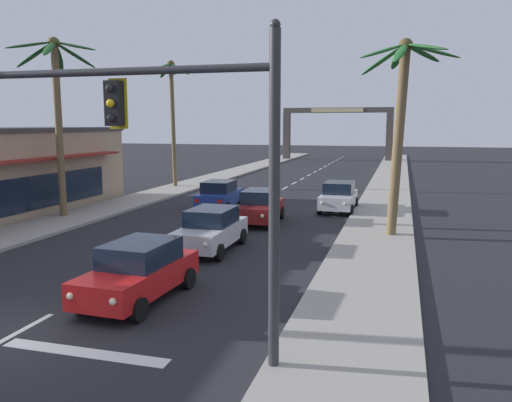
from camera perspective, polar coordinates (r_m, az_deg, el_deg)
The scene contains 14 objects.
ground_plane at distance 14.12m, azimuth -24.63°, elevation -12.96°, with size 220.00×220.00×0.00m, color #232328.
sidewalk_right at distance 30.30m, azimuth 13.81°, elevation -1.06°, with size 3.20×110.00×0.14m, color #9E998E.
sidewalk_left at distance 34.52m, azimuth -13.02°, elevation 0.12°, with size 3.20×110.00×0.14m, color #9E998E.
lane_markings at distance 32.27m, azimuth 0.62°, elevation -0.36°, with size 4.28×89.22×0.01m.
traffic_signal_mast at distance 11.15m, azimuth -14.85°, elevation 7.53°, with size 10.65×0.40×6.91m.
sedan_lead_at_stop_bar at distance 15.13m, azimuth -12.82°, elevation -7.54°, with size 2.11×4.51×1.68m.
sedan_third_in_queue at distance 20.54m, azimuth -4.99°, elevation -3.12°, with size 1.95×4.45×1.68m.
sedan_fifth_in_queue at distance 26.12m, azimuth 0.43°, elevation -0.58°, with size 2.10×4.51×1.68m.
sedan_oncoming_far at distance 30.44m, azimuth -4.04°, elevation 0.70°, with size 2.08×4.50×1.68m.
sedan_parked_nearest_kerb at distance 30.07m, azimuth 9.13°, elevation 0.52°, with size 1.97×4.46×1.68m.
palm_left_second at distance 29.11m, azimuth -21.17°, elevation 10.85°, with size 4.69×4.31×9.38m.
palm_left_third at distance 41.12m, azimuth -9.26°, elevation 11.15°, with size 3.37×3.61×9.81m.
palm_right_second at distance 23.18m, azimuth 15.78°, elevation 10.04°, with size 4.17×4.26×8.55m.
town_gateway_arch at distance 71.97m, azimuth 8.94°, elevation 8.14°, with size 14.92×0.90×7.19m.
Camera 1 is at (8.77, -9.88, 4.99)m, focal length 36.18 mm.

